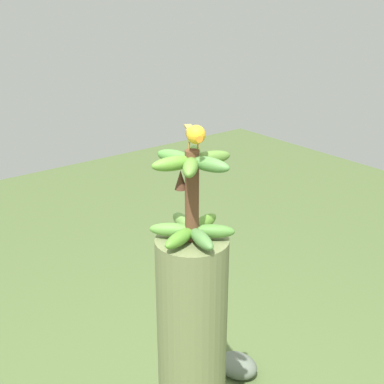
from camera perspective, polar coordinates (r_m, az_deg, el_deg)
banana_tree at (r=1.91m, az=-0.00°, el=-20.37°), size 0.23×0.23×1.12m
banana_bunch at (r=1.53m, az=-0.03°, el=-0.46°), size 0.27×0.27×0.29m
perched_bird at (r=1.47m, az=0.29°, el=6.44°), size 0.18×0.11×0.08m
garden_rock at (r=2.75m, az=5.07°, el=-18.71°), size 0.25×0.22×0.12m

